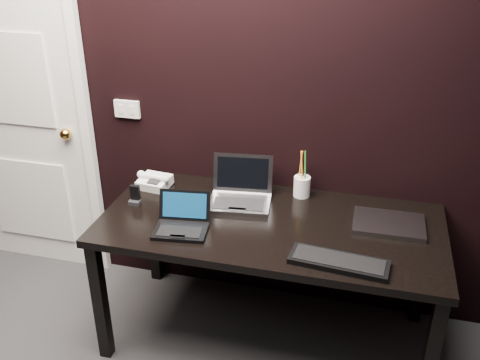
% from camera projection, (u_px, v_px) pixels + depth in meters
% --- Properties ---
extents(wall_back, '(4.00, 0.00, 4.00)m').
position_uv_depth(wall_back, '(233.00, 86.00, 2.82)').
color(wall_back, black).
rests_on(wall_back, ground).
extents(door, '(0.99, 0.10, 2.14)m').
position_uv_depth(door, '(16.00, 112.00, 3.22)').
color(door, white).
rests_on(door, ground).
extents(wall_switch, '(0.15, 0.02, 0.10)m').
position_uv_depth(wall_switch, '(127.00, 109.00, 3.03)').
color(wall_switch, silver).
rests_on(wall_switch, wall_back).
extents(desk, '(1.70, 0.80, 0.74)m').
position_uv_depth(desk, '(270.00, 235.00, 2.70)').
color(desk, black).
rests_on(desk, ground).
extents(netbook, '(0.28, 0.26, 0.16)m').
position_uv_depth(netbook, '(182.00, 223.00, 2.58)').
color(netbook, black).
rests_on(netbook, desk).
extents(silver_laptop, '(0.35, 0.33, 0.22)m').
position_uv_depth(silver_laptop, '(240.00, 195.00, 2.83)').
color(silver_laptop, '#A4A4A9').
rests_on(silver_laptop, desk).
extents(ext_keyboard, '(0.44, 0.19, 0.03)m').
position_uv_depth(ext_keyboard, '(339.00, 262.00, 2.33)').
color(ext_keyboard, black).
rests_on(ext_keyboard, desk).
extents(closed_laptop, '(0.35, 0.25, 0.02)m').
position_uv_depth(closed_laptop, '(389.00, 224.00, 2.62)').
color(closed_laptop, '#949399').
rests_on(closed_laptop, desk).
extents(desk_phone, '(0.21, 0.17, 0.10)m').
position_uv_depth(desk_phone, '(154.00, 181.00, 2.98)').
color(desk_phone, white).
rests_on(desk_phone, desk).
extents(mobile_phone, '(0.06, 0.05, 0.10)m').
position_uv_depth(mobile_phone, '(135.00, 197.00, 2.81)').
color(mobile_phone, black).
rests_on(mobile_phone, desk).
extents(pen_cup, '(0.10, 0.10, 0.26)m').
position_uv_depth(pen_cup, '(302.00, 186.00, 2.88)').
color(pen_cup, silver).
rests_on(pen_cup, desk).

